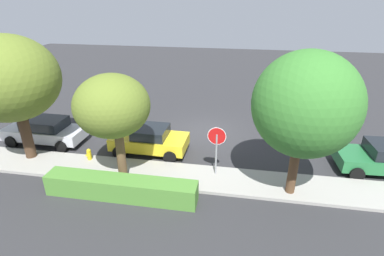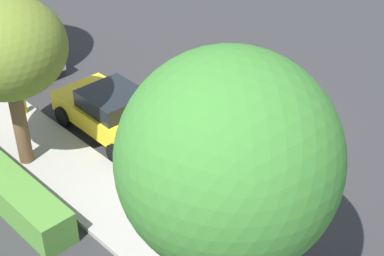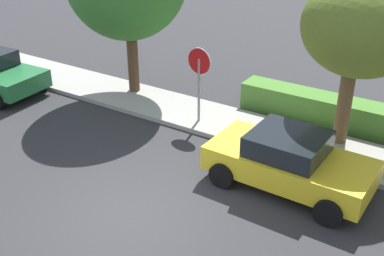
% 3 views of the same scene
% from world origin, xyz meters
% --- Properties ---
extents(ground_plane, '(60.00, 60.00, 0.00)m').
position_xyz_m(ground_plane, '(0.00, 0.00, 0.00)').
color(ground_plane, '#2D2D30').
extents(sidewalk_curb, '(32.00, 2.05, 0.14)m').
position_xyz_m(sidewalk_curb, '(0.00, 5.11, 0.07)').
color(sidewalk_curb, '#9E9B93').
rests_on(sidewalk_curb, ground_plane).
extents(stop_sign, '(0.82, 0.08, 2.44)m').
position_xyz_m(stop_sign, '(-1.10, 4.70, 1.69)').
color(stop_sign, gray).
rests_on(stop_sign, ground_plane).
extents(parked_car_yellow, '(3.94, 2.10, 1.41)m').
position_xyz_m(parked_car_yellow, '(2.51, 3.00, 0.72)').
color(parked_car_yellow, yellow).
rests_on(parked_car_yellow, ground_plane).
extents(parked_car_silver, '(4.44, 2.01, 1.43)m').
position_xyz_m(parked_car_silver, '(8.55, 2.92, 0.73)').
color(parked_car_silver, silver).
rests_on(parked_car_silver, ground_plane).
extents(street_tree_near_corner, '(3.10, 3.10, 4.80)m').
position_xyz_m(street_tree_near_corner, '(3.12, 5.63, 3.46)').
color(street_tree_near_corner, brown).
rests_on(street_tree_near_corner, ground_plane).
extents(street_tree_far, '(3.92, 3.92, 5.95)m').
position_xyz_m(street_tree_far, '(-4.35, 5.52, 3.95)').
color(street_tree_far, '#513823').
rests_on(street_tree_far, ground_plane).
extents(fire_hydrant, '(0.30, 0.22, 0.72)m').
position_xyz_m(fire_hydrant, '(5.18, 4.49, 0.36)').
color(fire_hydrant, gold).
rests_on(fire_hydrant, ground_plane).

